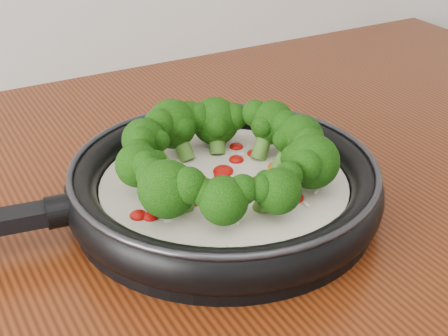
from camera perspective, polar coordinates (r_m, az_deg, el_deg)
skillet at (r=0.68m, az=-0.21°, el=-1.00°), size 0.53×0.37×0.10m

